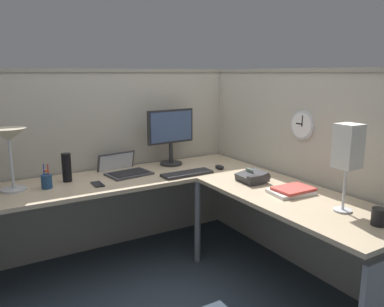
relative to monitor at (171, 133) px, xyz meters
The scene contains 17 objects.
ground_plane 1.22m from the monitor, 104.96° to the right, with size 6.80×6.80×0.00m, color #2D3842.
cubicle_wall_back 0.63m from the monitor, 156.57° to the left, with size 2.57×0.12×1.58m.
cubicle_wall_right 1.17m from the monitor, 52.23° to the right, with size 0.12×2.37×1.58m.
desk 0.85m from the monitor, 114.76° to the right, with size 2.35×2.15×0.73m.
monitor is the anchor object (origin of this frame).
laptop 0.54m from the monitor, behind, with size 0.39×0.42×0.22m.
keyboard 0.47m from the monitor, 97.66° to the right, with size 0.43×0.14×0.02m, color #232326.
computer_mouse 0.53m from the monitor, 50.74° to the right, with size 0.06×0.10×0.03m, color black.
desk_lamp_dome 1.32m from the monitor, behind, with size 0.24×0.24×0.44m.
pen_cup 1.14m from the monitor, behind, with size 0.08×0.08×0.18m.
cell_phone 0.86m from the monitor, 159.81° to the right, with size 0.07×0.14×0.01m, color black.
thermos_flask 0.96m from the monitor, behind, with size 0.07×0.07×0.22m, color black.
office_phone 0.90m from the monitor, 71.43° to the right, with size 0.20×0.22×0.11m.
book_stack 1.24m from the monitor, 74.40° to the right, with size 0.31×0.25×0.04m.
desk_lamp_paper 1.61m from the monitor, 77.63° to the right, with size 0.13×0.13×0.53m.
coffee_mug 1.86m from the monitor, 79.63° to the right, with size 0.08×0.08×0.10m, color black.
wall_clock 1.14m from the monitor, 55.36° to the right, with size 0.04×0.22×0.22m.
Camera 1 is at (-1.36, -2.31, 1.55)m, focal length 35.22 mm.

